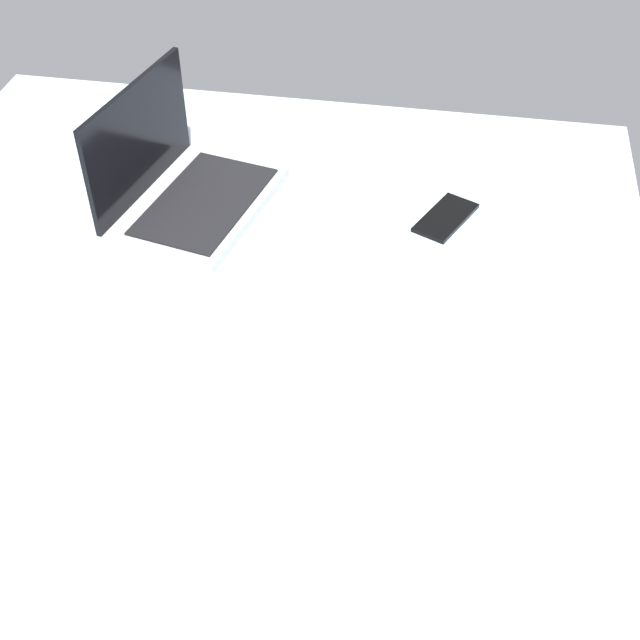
% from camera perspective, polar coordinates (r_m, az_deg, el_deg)
% --- Properties ---
extents(bed_mattress, '(1.80, 1.40, 0.18)m').
position_cam_1_polar(bed_mattress, '(1.33, -8.01, -7.45)').
color(bed_mattress, silver).
rests_on(bed_mattress, ground).
extents(laptop, '(0.37, 0.29, 0.23)m').
position_cam_1_polar(laptop, '(1.60, -9.37, 9.00)').
color(laptop, '#B7BABC').
rests_on(laptop, bed_mattress).
extents(cell_phone, '(0.16, 0.12, 0.01)m').
position_cam_1_polar(cell_phone, '(1.58, 8.54, 6.89)').
color(cell_phone, black).
rests_on(cell_phone, bed_mattress).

